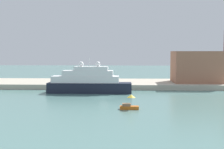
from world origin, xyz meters
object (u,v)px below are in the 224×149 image
small_motorboat (129,104)px  harbor_building (196,67)px  parked_car (66,81)px  person_figure (79,81)px  work_barge (56,91)px  mooring_bollard (103,83)px  large_yacht (88,82)px

small_motorboat → harbor_building: size_ratio=0.25×
parked_car → person_figure: person_figure is taller
work_barge → parked_car: (0.42, 13.20, 1.89)m
small_motorboat → person_figure: person_figure is taller
mooring_bollard → parked_car: bearing=153.0°
large_yacht → harbor_building: (36.01, 17.37, 3.89)m
small_motorboat → mooring_bollard: size_ratio=5.12×
harbor_building → parked_car: (-45.80, -2.28, -4.88)m
large_yacht → mooring_bollard: bearing=64.1°
small_motorboat → mooring_bollard: 34.81m
large_yacht → mooring_bollard: 9.07m
large_yacht → small_motorboat: (11.93, -25.78, -2.13)m
mooring_bollard → harbor_building: bearing=16.1°
work_barge → mooring_bollard: 15.54m
large_yacht → work_barge: bearing=169.5°
small_motorboat → large_yacht: bearing=114.8°
harbor_building → small_motorboat: bearing=-119.2°
small_motorboat → parked_car: 46.30m
person_figure → mooring_bollard: bearing=-22.1°
harbor_building → mooring_bollard: (-32.07, -9.28, -5.08)m
large_yacht → small_motorboat: size_ratio=6.20×
parked_car → mooring_bollard: 15.41m
large_yacht → work_barge: size_ratio=4.05×
large_yacht → person_figure: large_yacht is taller
work_barge → mooring_bollard: size_ratio=7.84×
person_figure → mooring_bollard: (8.72, -3.55, -0.45)m
large_yacht → person_figure: bearing=112.4°
work_barge → person_figure: (5.42, 9.74, 2.14)m
large_yacht → mooring_bollard: (3.93, 8.08, -1.19)m
small_motorboat → person_figure: 41.00m
parked_car → small_motorboat: bearing=-62.0°
large_yacht → harbor_building: harbor_building is taller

